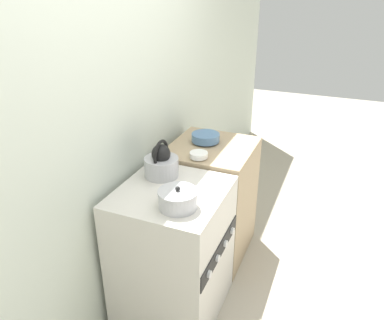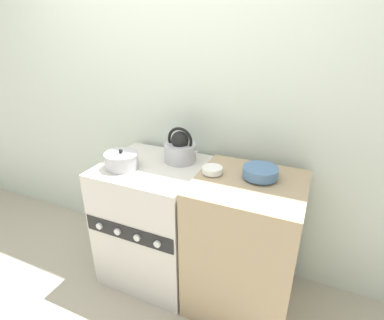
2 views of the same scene
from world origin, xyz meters
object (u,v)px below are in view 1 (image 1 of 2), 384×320
object	(u,v)px
stove	(173,251)
enamel_bowl	(206,138)
kettle	(162,163)
cooking_pot	(178,199)
small_ceramic_bowl	(199,155)

from	to	relation	value
stove	enamel_bowl	bearing A→B (deg)	4.50
kettle	enamel_bowl	size ratio (longest dim) A/B	1.27
stove	cooking_pot	bearing A→B (deg)	-143.24
small_ceramic_bowl	stove	bearing A→B (deg)	179.96
kettle	enamel_bowl	xyz separation A→B (m)	(0.57, -0.08, -0.02)
stove	kettle	world-z (taller)	kettle
stove	cooking_pot	xyz separation A→B (m)	(-0.15, -0.11, 0.51)
enamel_bowl	kettle	bearing A→B (deg)	171.65
small_ceramic_bowl	enamel_bowl	bearing A→B (deg)	11.42
stove	cooking_pot	world-z (taller)	cooking_pot
kettle	small_ceramic_bowl	size ratio (longest dim) A/B	2.12
kettle	cooking_pot	bearing A→B (deg)	-140.36
kettle	small_ceramic_bowl	world-z (taller)	kettle
stove	enamel_bowl	distance (m)	0.90
cooking_pot	kettle	bearing A→B (deg)	39.64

